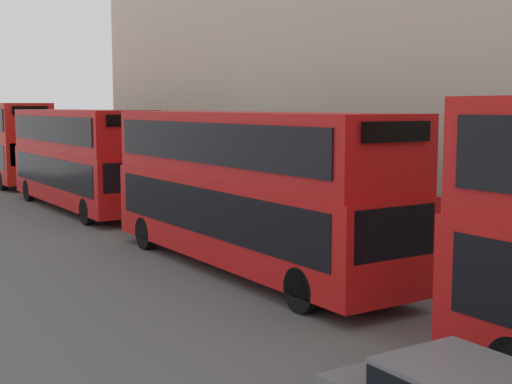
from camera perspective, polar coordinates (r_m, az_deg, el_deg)
The scene contains 3 objects.
bus_second_in_queue at distance 18.91m, azimuth -0.77°, elevation 0.68°, with size 2.59×11.33×4.22m.
bus_third_in_queue at distance 31.04m, azimuth -13.92°, elevation 2.91°, with size 2.59×11.17×4.23m.
bus_trailing at distance 43.05m, azimuth -19.30°, elevation 3.99°, with size 2.59×10.22×4.54m.
Camera 1 is at (-8.32, 2.08, 4.38)m, focal length 50.00 mm.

